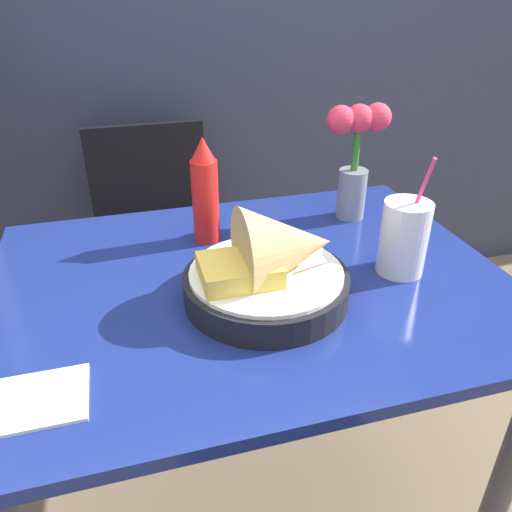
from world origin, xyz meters
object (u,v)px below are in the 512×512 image
(ketchup_bottle, at_px, (205,193))
(flower_vase, at_px, (356,151))
(drink_cup, at_px, (403,240))
(chair_far_window, at_px, (155,230))
(food_basket, at_px, (273,268))

(ketchup_bottle, height_order, flower_vase, flower_vase)
(drink_cup, distance_m, flower_vase, 0.28)
(chair_far_window, height_order, food_basket, food_basket)
(ketchup_bottle, height_order, drink_cup, drink_cup)
(drink_cup, height_order, flower_vase, flower_vase)
(food_basket, height_order, flower_vase, flower_vase)
(food_basket, height_order, drink_cup, drink_cup)
(drink_cup, bearing_deg, ketchup_bottle, 145.44)
(drink_cup, bearing_deg, flower_vase, 86.76)
(chair_far_window, bearing_deg, ketchup_bottle, -82.88)
(ketchup_bottle, distance_m, drink_cup, 0.42)
(ketchup_bottle, relative_size, flower_vase, 0.86)
(food_basket, distance_m, ketchup_bottle, 0.27)
(ketchup_bottle, distance_m, flower_vase, 0.36)
(food_basket, relative_size, ketchup_bottle, 1.29)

